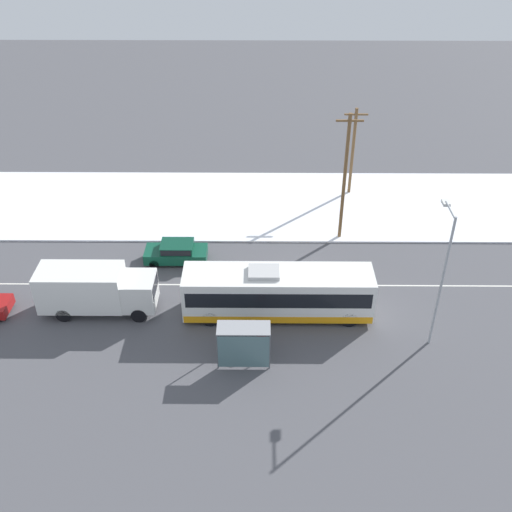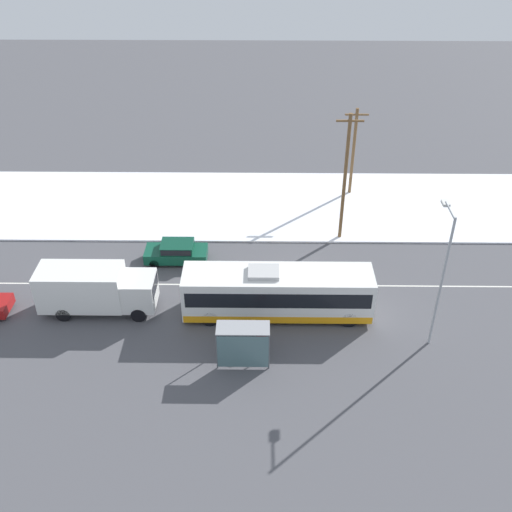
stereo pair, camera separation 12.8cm
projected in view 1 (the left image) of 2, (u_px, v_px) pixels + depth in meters
ground_plane at (302, 285)px, 38.48m from camera, size 120.00×120.00×0.00m
snow_lot at (294, 205)px, 47.13m from camera, size 80.00×10.90×0.12m
lane_marking_center at (302, 285)px, 38.48m from camera, size 60.00×0.12×0.00m
city_bus at (278, 293)px, 35.31m from camera, size 11.14×2.57×3.16m
box_truck at (95, 289)px, 35.49m from camera, size 6.90×2.30×2.95m
sedan_car at (177, 251)px, 40.29m from camera, size 4.18×1.80×1.44m
pedestrian_at_stop at (261, 333)px, 33.19m from camera, size 0.56×0.25×1.57m
bus_shelter at (244, 341)px, 31.62m from camera, size 2.84×1.20×2.40m
streetlamp at (443, 265)px, 31.47m from camera, size 0.36×2.19×8.26m
utility_pole_roadside at (345, 177)px, 40.48m from camera, size 1.80×0.24×9.36m
utility_pole_snowlot at (353, 150)px, 46.70m from camera, size 1.80×0.24×7.19m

